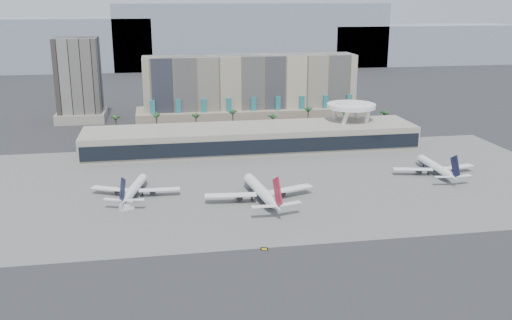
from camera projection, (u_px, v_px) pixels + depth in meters
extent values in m
plane|color=#232326|center=(305.00, 232.00, 190.78)|extent=(900.00, 900.00, 0.00)
cube|color=#5B5B59|center=(273.00, 182.00, 242.88)|extent=(260.00, 130.00, 0.06)
cube|color=gray|center=(27.00, 45.00, 598.85)|extent=(260.00, 60.00, 55.00)
cube|color=gray|center=(252.00, 35.00, 636.31)|extent=(300.00, 60.00, 70.00)
cube|color=gray|center=(419.00, 44.00, 672.69)|extent=(220.00, 60.00, 45.00)
cube|color=tan|center=(250.00, 89.00, 352.45)|extent=(130.00, 22.00, 42.00)
cube|color=gray|center=(251.00, 115.00, 354.95)|extent=(140.00, 30.00, 10.00)
cube|color=#226F77|center=(153.00, 116.00, 334.50)|extent=(3.00, 2.00, 18.00)
cube|color=#226F77|center=(179.00, 115.00, 336.97)|extent=(3.00, 2.00, 18.00)
cube|color=#226F77|center=(204.00, 114.00, 339.44)|extent=(3.00, 2.00, 18.00)
cube|color=#226F77|center=(229.00, 113.00, 341.91)|extent=(3.00, 2.00, 18.00)
cube|color=#226F77|center=(254.00, 112.00, 344.38)|extent=(3.00, 2.00, 18.00)
cube|color=#226F77|center=(278.00, 111.00, 346.85)|extent=(3.00, 2.00, 18.00)
cube|color=#226F77|center=(302.00, 111.00, 349.32)|extent=(3.00, 2.00, 18.00)
cube|color=#226F77|center=(325.00, 110.00, 351.79)|extent=(3.00, 2.00, 18.00)
cube|color=#226F77|center=(349.00, 109.00, 354.26)|extent=(3.00, 2.00, 18.00)
cube|color=black|center=(79.00, 80.00, 357.47)|extent=(26.00, 26.00, 52.00)
cube|color=#A49B90|center=(82.00, 116.00, 363.79)|extent=(30.00, 30.00, 6.00)
cube|color=#A49B90|center=(252.00, 138.00, 293.35)|extent=(170.00, 32.00, 12.00)
cube|color=black|center=(257.00, 147.00, 278.14)|extent=(168.00, 0.60, 7.00)
cube|color=black|center=(252.00, 124.00, 291.35)|extent=(170.00, 12.00, 2.50)
cylinder|color=white|center=(358.00, 120.00, 313.79)|extent=(6.98, 6.99, 21.89)
cylinder|color=white|center=(335.00, 120.00, 311.70)|extent=(6.98, 6.99, 21.89)
cylinder|color=white|center=(343.00, 125.00, 299.64)|extent=(6.98, 6.99, 21.89)
cylinder|color=white|center=(366.00, 124.00, 301.73)|extent=(6.98, 6.99, 21.89)
cylinder|color=white|center=(351.00, 106.00, 304.24)|extent=(26.00, 26.00, 2.20)
cylinder|color=white|center=(351.00, 103.00, 303.89)|extent=(16.00, 16.00, 1.20)
cylinder|color=brown|center=(117.00, 128.00, 314.97)|extent=(0.70, 0.70, 12.00)
sphere|color=#1C4722|center=(116.00, 118.00, 313.41)|extent=(2.80, 2.80, 2.80)
cylinder|color=brown|center=(157.00, 127.00, 318.60)|extent=(0.70, 0.70, 12.00)
sphere|color=#1C4722|center=(156.00, 117.00, 317.03)|extent=(2.80, 2.80, 2.80)
cylinder|color=brown|center=(196.00, 126.00, 322.22)|extent=(0.70, 0.70, 12.00)
sphere|color=#1C4722|center=(196.00, 116.00, 320.66)|extent=(2.80, 2.80, 2.80)
cylinder|color=brown|center=(233.00, 124.00, 325.68)|extent=(0.70, 0.70, 12.00)
sphere|color=#1C4722|center=(233.00, 114.00, 324.11)|extent=(2.80, 2.80, 2.80)
cylinder|color=brown|center=(272.00, 123.00, 329.47)|extent=(0.70, 0.70, 12.00)
sphere|color=#1C4722|center=(272.00, 113.00, 327.90)|extent=(2.80, 2.80, 2.80)
cylinder|color=brown|center=(309.00, 121.00, 333.09)|extent=(0.70, 0.70, 12.00)
sphere|color=#1C4722|center=(309.00, 112.00, 331.53)|extent=(2.80, 2.80, 2.80)
cylinder|color=brown|center=(345.00, 120.00, 336.71)|extent=(0.70, 0.70, 12.00)
sphere|color=#1C4722|center=(346.00, 111.00, 335.15)|extent=(2.80, 2.80, 2.80)
cylinder|color=brown|center=(382.00, 119.00, 340.50)|extent=(0.70, 0.70, 12.00)
sphere|color=#1C4722|center=(383.00, 109.00, 338.94)|extent=(2.80, 2.80, 2.80)
cylinder|color=white|center=(135.00, 187.00, 226.26)|extent=(8.99, 24.51, 3.57)
cylinder|color=black|center=(136.00, 187.00, 226.29)|extent=(8.81, 24.02, 3.50)
cone|color=white|center=(144.00, 177.00, 239.65)|extent=(4.38, 4.72, 3.57)
cone|color=white|center=(124.00, 200.00, 211.08)|extent=(5.29, 8.63, 3.57)
cube|color=white|center=(111.00, 189.00, 226.08)|extent=(16.05, 10.04, 0.31)
cube|color=white|center=(159.00, 190.00, 225.02)|extent=(16.12, 3.87, 0.31)
cylinder|color=black|center=(118.00, 191.00, 226.61)|extent=(2.72, 3.92, 1.96)
cylinder|color=black|center=(153.00, 191.00, 225.83)|extent=(2.72, 3.92, 1.96)
cube|color=black|center=(123.00, 189.00, 208.52)|extent=(2.27, 7.99, 9.39)
cube|color=white|center=(113.00, 199.00, 210.32)|extent=(7.36, 4.40, 0.22)
cube|color=white|center=(134.00, 200.00, 209.88)|extent=(7.28, 2.59, 0.22)
cylinder|color=black|center=(142.00, 185.00, 236.05)|extent=(0.45, 0.45, 1.43)
cylinder|color=black|center=(128.00, 194.00, 226.24)|extent=(0.62, 0.62, 1.43)
cylinder|color=black|center=(142.00, 194.00, 225.93)|extent=(0.62, 0.62, 1.43)
cylinder|color=white|center=(260.00, 190.00, 221.16)|extent=(8.13, 30.00, 4.35)
cylinder|color=black|center=(260.00, 190.00, 221.21)|extent=(7.97, 29.40, 4.27)
cone|color=white|center=(247.00, 177.00, 236.79)|extent=(4.95, 5.42, 4.35)
cone|color=white|center=(276.00, 205.00, 203.45)|extent=(5.58, 10.27, 4.35)
cube|color=white|center=(231.00, 195.00, 216.93)|extent=(19.87, 5.91, 0.38)
cube|color=white|center=(289.00, 189.00, 223.76)|extent=(19.92, 10.61, 0.38)
cylinder|color=black|center=(238.00, 196.00, 218.66)|extent=(2.93, 4.62, 2.39)
cylinder|color=black|center=(281.00, 192.00, 223.62)|extent=(2.93, 4.62, 2.39)
cube|color=maroon|center=(278.00, 192.00, 200.39)|extent=(1.81, 9.87, 11.46)
cube|color=white|center=(264.00, 206.00, 200.90)|extent=(8.73, 2.49, 0.27)
cube|color=white|center=(290.00, 204.00, 203.69)|extent=(9.03, 4.62, 0.27)
cylinder|color=black|center=(251.00, 188.00, 232.63)|extent=(0.54, 0.54, 1.74)
cylinder|color=black|center=(252.00, 199.00, 220.01)|extent=(0.76, 0.76, 1.74)
cylinder|color=black|center=(269.00, 197.00, 221.99)|extent=(0.76, 0.76, 1.74)
cylinder|color=white|center=(434.00, 166.00, 253.69)|extent=(3.82, 25.65, 3.76)
cylinder|color=black|center=(434.00, 167.00, 253.73)|extent=(3.74, 25.14, 3.68)
cone|color=white|center=(419.00, 157.00, 267.62)|extent=(3.77, 4.24, 3.76)
cone|color=white|center=(452.00, 177.00, 237.90)|extent=(3.78, 8.47, 3.76)
cube|color=white|center=(413.00, 169.00, 251.27)|extent=(17.33, 7.23, 0.33)
cube|color=white|center=(456.00, 167.00, 254.63)|extent=(17.33, 7.16, 0.33)
cylinder|color=black|center=(418.00, 171.00, 252.43)|extent=(2.08, 3.76, 2.07)
cylinder|color=black|center=(450.00, 169.00, 254.88)|extent=(2.08, 3.76, 2.07)
cube|color=black|center=(455.00, 166.00, 235.22)|extent=(0.49, 8.54, 9.90)
cube|color=white|center=(444.00, 177.00, 236.19)|extent=(7.74, 3.11, 0.23)
cube|color=white|center=(463.00, 176.00, 237.56)|extent=(7.73, 3.08, 0.23)
cylinder|color=black|center=(423.00, 166.00, 263.89)|extent=(0.47, 0.47, 1.50)
cylinder|color=black|center=(428.00, 173.00, 253.03)|extent=(0.66, 0.66, 1.50)
cylinder|color=black|center=(441.00, 172.00, 254.01)|extent=(0.66, 0.66, 1.50)
cube|color=white|center=(127.00, 206.00, 211.26)|extent=(5.73, 4.22, 2.52)
cube|color=silver|center=(276.00, 204.00, 213.67)|extent=(4.42, 3.23, 2.04)
cube|color=black|center=(264.00, 249.00, 177.06)|extent=(2.20, 1.00, 1.01)
cube|color=gold|center=(264.00, 249.00, 176.89)|extent=(1.55, 0.57, 0.61)
cylinder|color=black|center=(262.00, 250.00, 176.98)|extent=(0.12, 0.12, 0.61)
cylinder|color=black|center=(267.00, 249.00, 177.25)|extent=(0.12, 0.12, 0.61)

